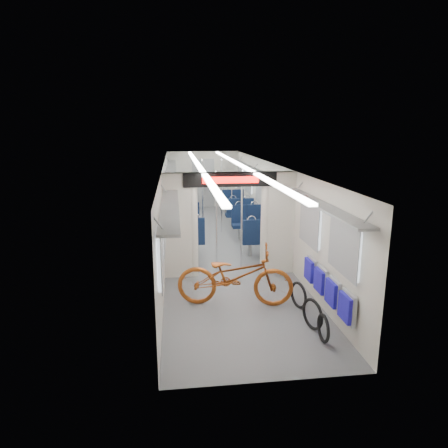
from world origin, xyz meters
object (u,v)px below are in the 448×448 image
object	(u,v)px
seat_bay_near_right	(253,227)
stanchion_far_right	(221,196)
bike_hoop_b	(312,316)
stanchion_near_left	(216,221)
stanchion_far_left	(203,197)
seat_bay_far_right	(236,206)
bike_hoop_c	(298,296)
seat_bay_far_left	(182,205)
bicycle	(235,276)
flip_bench	(327,287)
bike_hoop_a	(323,330)
seat_bay_near_left	(185,226)
stanchion_near_right	(242,219)

from	to	relation	value
seat_bay_near_right	stanchion_far_right	xyz separation A→B (m)	(-0.68, 1.69, 0.61)
bike_hoop_b	seat_bay_near_right	size ratio (longest dim) A/B	0.25
stanchion_near_left	stanchion_far_left	world-z (taller)	same
seat_bay_far_right	stanchion_far_left	world-z (taller)	stanchion_far_left
stanchion_far_right	bike_hoop_c	bearing A→B (deg)	-82.41
seat_bay_far_left	bike_hoop_c	bearing A→B (deg)	-75.30
seat_bay_far_left	stanchion_far_left	distance (m)	2.01
bicycle	stanchion_near_left	bearing A→B (deg)	14.42
stanchion_far_left	stanchion_far_right	xyz separation A→B (m)	(0.58, 0.04, 0.00)
stanchion_near_left	bike_hoop_c	bearing A→B (deg)	-60.31
bicycle	stanchion_near_left	world-z (taller)	stanchion_near_left
flip_bench	seat_bay_far_right	distance (m)	7.57
bicycle	stanchion_far_right	world-z (taller)	stanchion_far_right
bike_hoop_a	seat_bay_far_left	bearing A→B (deg)	102.79
seat_bay_far_left	flip_bench	bearing A→B (deg)	-73.78
seat_bay_near_left	seat_bay_far_right	size ratio (longest dim) A/B	1.11
stanchion_near_right	stanchion_far_right	world-z (taller)	same
flip_bench	stanchion_far_left	distance (m)	6.31
seat_bay_far_left	stanchion_far_right	bearing A→B (deg)	-56.02
seat_bay_far_right	stanchion_near_right	world-z (taller)	stanchion_near_right
stanchion_near_right	bike_hoop_c	bearing A→B (deg)	-74.29
seat_bay_near_right	stanchion_far_left	bearing A→B (deg)	127.39
seat_bay_near_right	stanchion_far_left	size ratio (longest dim) A/B	0.91
bike_hoop_a	stanchion_near_right	size ratio (longest dim) A/B	0.20
stanchion_near_right	stanchion_far_right	bearing A→B (deg)	91.50
bicycle	stanchion_near_left	size ratio (longest dim) A/B	0.93
seat_bay_near_right	stanchion_near_left	size ratio (longest dim) A/B	0.91
seat_bay_far_left	stanchion_near_left	bearing A→B (deg)	-82.57
bike_hoop_c	stanchion_near_right	bearing A→B (deg)	105.71
bike_hoop_b	seat_bay_far_right	bearing A→B (deg)	90.42
bike_hoop_c	seat_bay_near_right	xyz separation A→B (m)	(-0.08, 3.96, 0.32)
stanchion_far_left	stanchion_far_right	world-z (taller)	same
flip_bench	bike_hoop_b	world-z (taller)	flip_bench
flip_bench	seat_bay_far_right	world-z (taller)	seat_bay_far_right
bike_hoop_b	stanchion_far_right	distance (m)	6.56
bike_hoop_a	stanchion_far_left	bearing A→B (deg)	101.21
bike_hoop_c	seat_bay_far_left	xyz separation A→B (m)	(-1.95, 7.42, 0.32)
seat_bay_near_right	bike_hoop_c	bearing A→B (deg)	-88.89
seat_bay_far_right	stanchion_near_right	bearing A→B (deg)	-97.09
seat_bay_near_left	seat_bay_far_left	bearing A→B (deg)	90.00
seat_bay_near_left	seat_bay_far_left	xyz separation A→B (m)	(-0.00, 3.20, -0.02)
flip_bench	seat_bay_far_left	size ratio (longest dim) A/B	0.99
bicycle	bike_hoop_a	distance (m)	1.92
flip_bench	bike_hoop_a	xyz separation A→B (m)	(-0.33, -0.77, -0.38)
flip_bench	seat_bay_far_left	world-z (taller)	seat_bay_far_left
seat_bay_near_left	seat_bay_far_right	bearing A→B (deg)	57.14
stanchion_far_left	flip_bench	bearing A→B (deg)	-74.49
bike_hoop_c	stanchion_near_left	world-z (taller)	stanchion_near_left
seat_bay_far_left	seat_bay_near_left	bearing A→B (deg)	-90.00
stanchion_near_right	stanchion_far_right	size ratio (longest dim) A/B	1.00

